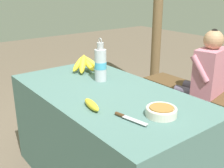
{
  "coord_description": "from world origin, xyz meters",
  "views": [
    {
      "loc": [
        1.42,
        -1.04,
        1.41
      ],
      "look_at": [
        0.0,
        0.05,
        0.77
      ],
      "focal_mm": 45.0,
      "sensor_mm": 36.0,
      "label": 1
    }
  ],
  "objects": [
    {
      "name": "serving_bowl",
      "position": [
        0.48,
        0.02,
        0.76
      ],
      "size": [
        0.17,
        0.17,
        0.05
      ],
      "color": "silver",
      "rests_on": "market_counter"
    },
    {
      "name": "loose_banana_front",
      "position": [
        0.17,
        -0.23,
        0.76
      ],
      "size": [
        0.18,
        0.08,
        0.05
      ],
      "rotation": [
        0.0,
        0.0,
        -0.18
      ],
      "color": "yellow",
      "rests_on": "market_counter"
    },
    {
      "name": "water_bottle",
      "position": [
        -0.2,
        0.1,
        0.86
      ],
      "size": [
        0.09,
        0.09,
        0.32
      ],
      "color": "silver",
      "rests_on": "market_counter"
    },
    {
      "name": "seated_vendor",
      "position": [
        -0.05,
        1.2,
        0.6
      ],
      "size": [
        0.45,
        0.42,
        1.04
      ],
      "rotation": [
        0.0,
        0.0,
        3.35
      ],
      "color": "#564C60",
      "rests_on": "ground_plane"
    },
    {
      "name": "knife",
      "position": [
        0.4,
        -0.16,
        0.74
      ],
      "size": [
        0.21,
        0.06,
        0.02
      ],
      "rotation": [
        0.0,
        0.0,
        0.19
      ],
      "color": "#BCBCC1",
      "rests_on": "market_counter"
    },
    {
      "name": "banana_bunch_ripe",
      "position": [
        -0.45,
        0.13,
        0.81
      ],
      "size": [
        0.17,
        0.28,
        0.15
      ],
      "color": "#4C381E",
      "rests_on": "market_counter"
    },
    {
      "name": "wooden_bench",
      "position": [
        0.02,
        1.24,
        0.35
      ],
      "size": [
        1.54,
        0.32,
        0.42
      ],
      "color": "brown",
      "rests_on": "ground_plane"
    },
    {
      "name": "market_counter",
      "position": [
        0.0,
        0.0,
        0.37
      ],
      "size": [
        1.46,
        0.78,
        0.73
      ],
      "color": "#4C706B",
      "rests_on": "ground_plane"
    }
  ]
}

